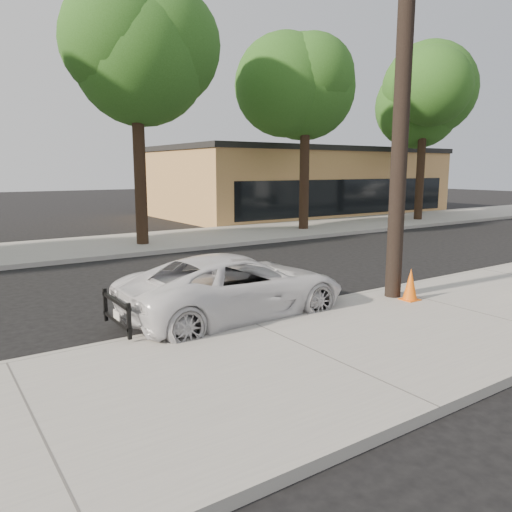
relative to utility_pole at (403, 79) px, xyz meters
The scene contains 11 objects.
ground 6.51m from the utility_pole, 143.13° to the left, with size 120.00×120.00×0.00m, color black.
near_sidewalk 6.07m from the utility_pole, 156.04° to the right, with size 90.00×4.40×0.15m, color gray.
far_sidewalk 12.64m from the utility_pole, 107.82° to the left, with size 90.00×5.00×0.15m, color gray.
curb_near 5.89m from the utility_pole, behind, with size 90.00×0.12×0.16m, color #9E9B93.
building_main 22.60m from the utility_pole, 56.45° to the left, with size 18.00×10.00×4.00m, color #B8844D.
utility_pole is the anchor object (origin of this frame).
tree_c 10.66m from the utility_pole, 97.63° to the left, with size 4.96×4.80×9.55m.
tree_d 12.64m from the utility_pole, 58.24° to the left, with size 4.50×4.35×8.75m.
tree_e 18.07m from the utility_pole, 35.56° to the left, with size 4.80×4.65×9.25m.
police_cruiser 5.41m from the utility_pole, 163.92° to the left, with size 2.11×4.57×1.27m, color silver.
traffic_cone 4.24m from the utility_pole, 82.68° to the right, with size 0.36×0.36×0.68m.
Camera 1 is at (-4.85, -9.80, 2.91)m, focal length 35.00 mm.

